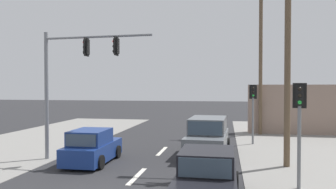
% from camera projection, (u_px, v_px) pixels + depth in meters
% --- Properties ---
extents(lane_dash_mid, '(0.20, 2.40, 0.01)m').
position_uv_depth(lane_dash_mid, '(137.00, 176.00, 12.56)').
color(lane_dash_mid, silver).
rests_on(lane_dash_mid, ground).
extents(lane_dash_far, '(0.20, 2.40, 0.01)m').
position_uv_depth(lane_dash_far, '(162.00, 151.00, 17.48)').
color(lane_dash_far, silver).
rests_on(lane_dash_far, ground).
extents(utility_pole_midground_right, '(3.78, 0.41, 10.68)m').
position_uv_depth(utility_pole_midground_right, '(285.00, 33.00, 13.90)').
color(utility_pole_midground_right, brown).
rests_on(utility_pole_midground_right, ground).
extents(utility_pole_background_right, '(1.80, 0.26, 10.85)m').
position_uv_depth(utility_pole_background_right, '(261.00, 56.00, 23.38)').
color(utility_pole_background_right, brown).
rests_on(utility_pole_background_right, ground).
extents(traffic_signal_mast, '(5.28, 0.52, 6.00)m').
position_uv_depth(traffic_signal_mast, '(71.00, 71.00, 15.13)').
color(traffic_signal_mast, slate).
rests_on(traffic_signal_mast, ground).
extents(pedestal_signal_right_kerb, '(0.44, 0.31, 3.56)m').
position_uv_depth(pedestal_signal_right_kerb, '(299.00, 117.00, 10.89)').
color(pedestal_signal_right_kerb, slate).
rests_on(pedestal_signal_right_kerb, ground).
extents(pedestal_signal_far_median, '(0.44, 0.29, 3.56)m').
position_uv_depth(pedestal_signal_far_median, '(253.00, 104.00, 19.44)').
color(pedestal_signal_far_median, slate).
rests_on(pedestal_signal_far_median, ground).
extents(shopfront_wall_far, '(12.00, 1.00, 3.60)m').
position_uv_depth(shopfront_wall_far, '(334.00, 110.00, 23.39)').
color(shopfront_wall_far, gray).
rests_on(shopfront_wall_far, ground).
extents(suv_oncoming_mid, '(2.23, 4.62, 1.90)m').
position_uv_depth(suv_oncoming_mid, '(208.00, 138.00, 16.29)').
color(suv_oncoming_mid, slate).
rests_on(suv_oncoming_mid, ground).
extents(sedan_receding_far, '(1.92, 4.25, 1.56)m').
position_uv_depth(sedan_receding_far, '(207.00, 179.00, 9.70)').
color(sedan_receding_far, black).
rests_on(sedan_receding_far, ground).
extents(hatchback_oncoming_near, '(1.80, 3.65, 1.53)m').
position_uv_depth(hatchback_oncoming_near, '(92.00, 147.00, 14.73)').
color(hatchback_oncoming_near, navy).
rests_on(hatchback_oncoming_near, ground).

